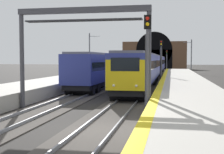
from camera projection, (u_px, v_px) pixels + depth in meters
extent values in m
plane|color=#282623|center=(98.00, 131.00, 13.61)|extent=(320.00, 320.00, 0.00)
cube|color=#ADA89E|center=(203.00, 124.00, 12.76)|extent=(112.00, 4.83, 1.01)
cube|color=yellow|center=(150.00, 110.00, 13.13)|extent=(112.00, 0.50, 0.01)
cube|color=#423D38|center=(98.00, 131.00, 13.61)|extent=(160.00, 3.06, 0.06)
cube|color=gray|center=(82.00, 128.00, 13.74)|extent=(160.00, 0.07, 0.15)
cube|color=gray|center=(114.00, 129.00, 13.47)|extent=(160.00, 0.07, 0.15)
cube|color=#423D38|center=(3.00, 127.00, 14.47)|extent=(160.00, 3.16, 0.06)
cube|color=gray|center=(18.00, 125.00, 14.33)|extent=(160.00, 0.07, 0.15)
cube|color=navy|center=(139.00, 68.00, 30.82)|extent=(18.97, 2.93, 2.60)
cube|color=black|center=(139.00, 65.00, 30.80)|extent=(18.21, 2.95, 0.80)
cube|color=slate|center=(139.00, 54.00, 30.73)|extent=(18.40, 2.49, 0.20)
cube|color=black|center=(139.00, 83.00, 30.90)|extent=(18.59, 2.58, 0.51)
cylinder|color=black|center=(128.00, 96.00, 23.03)|extent=(0.93, 2.65, 0.93)
cylinder|color=black|center=(131.00, 93.00, 24.79)|extent=(0.93, 2.65, 0.93)
cylinder|color=black|center=(145.00, 82.00, 37.05)|extent=(0.93, 2.65, 0.93)
cylinder|color=black|center=(146.00, 81.00, 38.81)|extent=(0.93, 2.65, 0.93)
cube|color=yellow|center=(125.00, 75.00, 21.50)|extent=(0.13, 2.76, 2.15)
cube|color=black|center=(125.00, 64.00, 21.41)|extent=(0.04, 2.02, 0.94)
sphere|color=#F2EACC|center=(136.00, 86.00, 21.33)|extent=(0.20, 0.20, 0.20)
sphere|color=#F2EACC|center=(114.00, 85.00, 21.63)|extent=(0.20, 0.20, 0.20)
cube|color=navy|center=(152.00, 64.00, 50.00)|extent=(18.97, 2.93, 2.60)
cube|color=black|center=(152.00, 63.00, 49.98)|extent=(18.21, 2.95, 0.78)
cube|color=slate|center=(152.00, 56.00, 49.92)|extent=(18.40, 2.49, 0.20)
cube|color=black|center=(152.00, 74.00, 50.09)|extent=(18.59, 2.58, 0.51)
cylinder|color=black|center=(148.00, 79.00, 42.24)|extent=(0.93, 2.65, 0.93)
cylinder|color=black|center=(149.00, 78.00, 44.00)|extent=(0.93, 2.65, 0.93)
cylinder|color=black|center=(154.00, 74.00, 56.21)|extent=(0.93, 2.65, 0.93)
cylinder|color=black|center=(154.00, 73.00, 57.97)|extent=(0.93, 2.65, 0.93)
cube|color=navy|center=(157.00, 63.00, 69.18)|extent=(18.97, 2.93, 2.60)
cube|color=black|center=(157.00, 62.00, 69.17)|extent=(18.21, 2.95, 0.84)
cube|color=slate|center=(157.00, 57.00, 69.10)|extent=(18.40, 2.49, 0.20)
cube|color=black|center=(157.00, 70.00, 69.27)|extent=(18.59, 2.58, 0.51)
cylinder|color=black|center=(155.00, 73.00, 61.46)|extent=(0.93, 2.65, 0.93)
cylinder|color=black|center=(156.00, 72.00, 63.22)|extent=(0.93, 2.65, 0.93)
cylinder|color=black|center=(158.00, 70.00, 75.35)|extent=(0.93, 2.65, 0.93)
cylinder|color=black|center=(159.00, 70.00, 77.12)|extent=(0.93, 2.65, 0.93)
cube|color=navy|center=(102.00, 67.00, 34.71)|extent=(18.90, 3.08, 2.61)
cube|color=black|center=(102.00, 65.00, 34.70)|extent=(18.14, 3.10, 0.76)
cube|color=slate|center=(102.00, 54.00, 34.63)|extent=(18.33, 2.66, 0.20)
cube|color=black|center=(102.00, 80.00, 34.80)|extent=(18.52, 2.74, 0.51)
cylinder|color=black|center=(115.00, 79.00, 42.62)|extent=(0.96, 2.57, 0.91)
cylinder|color=black|center=(113.00, 80.00, 40.86)|extent=(0.96, 2.57, 0.91)
cylinder|color=black|center=(86.00, 88.00, 28.77)|extent=(0.96, 2.57, 0.91)
cylinder|color=black|center=(80.00, 90.00, 27.01)|extent=(0.96, 2.57, 0.91)
cube|color=#E5B20F|center=(117.00, 66.00, 43.97)|extent=(0.16, 2.66, 2.46)
cube|color=black|center=(117.00, 62.00, 43.98)|extent=(0.07, 1.94, 0.94)
sphere|color=#F2EACC|center=(112.00, 72.00, 44.23)|extent=(0.20, 0.20, 0.20)
sphere|color=#F2EACC|center=(123.00, 72.00, 43.92)|extent=(0.20, 0.20, 0.20)
cube|color=navy|center=(126.00, 64.00, 53.70)|extent=(18.90, 3.08, 2.61)
cube|color=black|center=(126.00, 62.00, 53.68)|extent=(18.14, 3.10, 0.91)
cube|color=slate|center=(126.00, 56.00, 53.62)|extent=(18.33, 2.66, 0.20)
cube|color=black|center=(126.00, 73.00, 53.79)|extent=(18.52, 2.74, 0.51)
cylinder|color=black|center=(133.00, 73.00, 61.70)|extent=(0.96, 2.57, 0.91)
cylinder|color=black|center=(131.00, 73.00, 59.94)|extent=(0.96, 2.57, 0.91)
cylinder|color=black|center=(120.00, 77.00, 47.67)|extent=(0.96, 2.57, 0.91)
cylinder|color=black|center=(118.00, 77.00, 45.91)|extent=(0.96, 2.57, 0.91)
cylinder|color=#4C4C54|center=(147.00, 74.00, 16.73)|extent=(0.16, 0.16, 4.77)
cube|color=black|center=(148.00, 22.00, 16.57)|extent=(0.20, 0.38, 0.75)
cube|color=#4C4C54|center=(147.00, 74.00, 16.87)|extent=(0.04, 0.28, 4.29)
sphere|color=red|center=(147.00, 18.00, 16.43)|extent=(0.20, 0.20, 0.20)
sphere|color=yellow|center=(147.00, 24.00, 16.45)|extent=(0.20, 0.20, 0.20)
cylinder|color=#38383D|center=(161.00, 65.00, 38.62)|extent=(0.16, 0.16, 4.76)
cube|color=black|center=(161.00, 43.00, 38.46)|extent=(0.20, 0.38, 0.75)
cube|color=#38383D|center=(161.00, 65.00, 38.76)|extent=(0.04, 0.28, 4.28)
sphere|color=red|center=(161.00, 42.00, 38.32)|extent=(0.20, 0.20, 0.20)
sphere|color=yellow|center=(161.00, 44.00, 38.34)|extent=(0.20, 0.20, 0.20)
cylinder|color=#4C4C54|center=(167.00, 62.00, 85.65)|extent=(0.16, 0.16, 4.52)
cube|color=black|center=(167.00, 52.00, 85.48)|extent=(0.20, 0.38, 1.05)
cube|color=#4C4C54|center=(167.00, 62.00, 85.78)|extent=(0.04, 0.28, 4.07)
sphere|color=red|center=(167.00, 51.00, 85.34)|extent=(0.20, 0.20, 0.20)
sphere|color=yellow|center=(167.00, 52.00, 85.35)|extent=(0.20, 0.20, 0.20)
sphere|color=green|center=(167.00, 53.00, 85.37)|extent=(0.20, 0.20, 0.20)
cylinder|color=#3F3F47|center=(22.00, 62.00, 20.01)|extent=(0.28, 0.28, 6.00)
cylinder|color=#3F3F47|center=(149.00, 62.00, 18.48)|extent=(0.28, 0.28, 6.00)
cube|color=#3F3F47|center=(83.00, 10.00, 19.06)|extent=(0.36, 8.43, 0.35)
cube|color=#2D2D33|center=(83.00, 20.00, 19.09)|extent=(0.70, 7.34, 0.08)
cube|color=brown|center=(154.00, 55.00, 98.96)|extent=(2.27, 20.21, 8.67)
cube|color=black|center=(154.00, 59.00, 97.87)|extent=(0.12, 11.32, 6.07)
cylinder|color=black|center=(154.00, 50.00, 97.69)|extent=(0.12, 11.32, 11.32)
cylinder|color=#595B60|center=(191.00, 57.00, 65.20)|extent=(0.22, 0.22, 7.25)
cylinder|color=#595B60|center=(187.00, 42.00, 65.17)|extent=(0.08, 1.67, 0.08)
cylinder|color=#595B60|center=(90.00, 55.00, 57.37)|extent=(0.22, 0.22, 7.93)
cylinder|color=#595B60|center=(95.00, 36.00, 56.99)|extent=(0.08, 1.95, 0.08)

